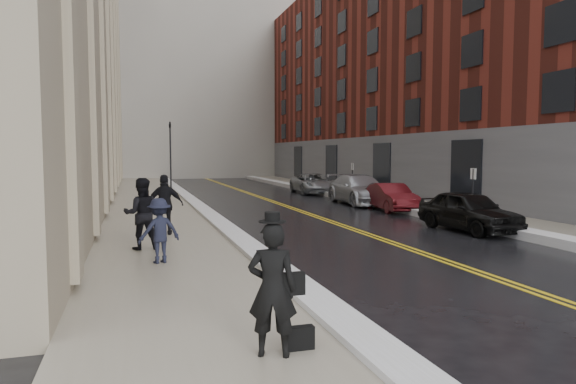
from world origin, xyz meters
TOP-DOWN VIEW (x-y plane):
  - ground at (0.00, 0.00)m, footprint 160.00×160.00m
  - sidewalk_left at (-4.50, 16.00)m, footprint 4.00×64.00m
  - sidewalk_right at (9.00, 16.00)m, footprint 3.00×64.00m
  - lane_stripe_a at (2.38, 16.00)m, footprint 0.12×64.00m
  - lane_stripe_b at (2.62, 16.00)m, footprint 0.12×64.00m
  - snow_ridge_left at (-2.20, 16.00)m, footprint 0.70×60.80m
  - snow_ridge_right at (7.15, 16.00)m, footprint 0.85×60.80m
  - building_right at (17.50, 23.00)m, footprint 14.00×50.00m
  - tower_far_right at (14.00, 66.00)m, footprint 22.00×18.00m
  - traffic_signal at (-2.60, 30.00)m, footprint 0.18×0.15m
  - parking_sign_near at (7.90, 8.00)m, footprint 0.06×0.35m
  - parking_sign_far at (7.90, 20.00)m, footprint 0.06×0.35m
  - car_black at (6.34, 6.11)m, footprint 2.00×4.45m
  - car_maroon at (6.80, 12.85)m, footprint 1.82×4.23m
  - car_silver_near at (6.80, 16.55)m, footprint 2.50×5.72m
  - car_silver_far at (6.80, 24.25)m, footprint 2.63×5.23m
  - pedestrian_main at (-3.59, -3.33)m, footprint 0.76×0.62m
  - pedestrian_a at (-5.12, 5.04)m, footprint 0.97×0.76m
  - pedestrian_b at (-4.74, 3.06)m, footprint 1.16×0.88m
  - pedestrian_c at (-4.34, 7.49)m, footprint 1.21×0.60m

SIDE VIEW (x-z plane):
  - ground at x=0.00m, z-range 0.00..0.00m
  - lane_stripe_a at x=2.38m, z-range 0.00..0.01m
  - lane_stripe_b at x=2.62m, z-range 0.00..0.01m
  - sidewalk_left at x=-4.50m, z-range 0.00..0.15m
  - sidewalk_right at x=9.00m, z-range 0.00..0.15m
  - snow_ridge_left at x=-2.20m, z-range 0.00..0.26m
  - snow_ridge_right at x=7.15m, z-range 0.00..0.30m
  - car_maroon at x=6.80m, z-range 0.00..1.35m
  - car_silver_far at x=6.80m, z-range 0.00..1.42m
  - car_black at x=6.34m, z-range 0.00..1.48m
  - car_silver_near at x=6.80m, z-range 0.00..1.64m
  - pedestrian_b at x=-4.74m, z-range 0.15..1.74m
  - pedestrian_main at x=-3.59m, z-range 0.15..1.94m
  - pedestrian_c at x=-4.34m, z-range 0.15..2.14m
  - pedestrian_a at x=-5.12m, z-range 0.15..2.15m
  - parking_sign_near at x=7.90m, z-range 0.24..2.47m
  - parking_sign_far at x=7.90m, z-range 0.24..2.47m
  - traffic_signal at x=-2.60m, z-range 0.48..5.68m
  - building_right at x=17.50m, z-range 0.00..18.00m
  - tower_far_right at x=14.00m, z-range 0.00..44.00m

